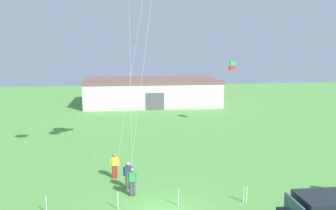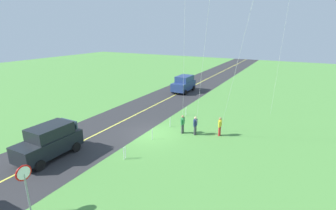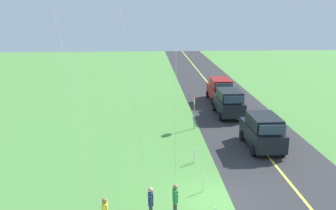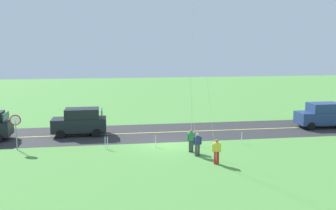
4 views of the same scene
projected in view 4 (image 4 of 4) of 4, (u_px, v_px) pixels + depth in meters
name	position (u px, v px, depth m)	size (l,w,h in m)	color
ground_plane	(166.00, 145.00, 28.61)	(120.00, 120.00, 0.10)	#549342
asphalt_road	(159.00, 132.00, 32.51)	(120.00, 7.00, 0.00)	#2D2D30
road_centre_stripe	(159.00, 132.00, 32.51)	(120.00, 0.16, 0.00)	#E5E04C
car_suv_foreground	(80.00, 121.00, 31.38)	(4.40, 2.12, 2.24)	black
car_parked_west_far	(322.00, 115.00, 34.37)	(4.40, 2.12, 2.24)	navy
stop_sign	(16.00, 125.00, 26.80)	(0.76, 0.08, 2.56)	gray
person_adult_near	(217.00, 151.00, 23.73)	(0.58, 0.22, 1.60)	red
person_adult_companion	(191.00, 140.00, 26.43)	(0.58, 0.22, 1.60)	#3F3F47
person_child_watcher	(197.00, 144.00, 25.42)	(0.58, 0.22, 1.60)	#3F3F47
fence_post_0	(242.00, 138.00, 28.72)	(0.05, 0.05, 0.90)	silver
fence_post_1	(197.00, 140.00, 28.19)	(0.05, 0.05, 0.90)	silver
fence_post_2	(156.00, 141.00, 27.72)	(0.05, 0.05, 0.90)	silver
fence_post_3	(108.00, 143.00, 27.20)	(0.05, 0.05, 0.90)	silver
fence_post_4	(105.00, 143.00, 27.17)	(0.05, 0.05, 0.90)	silver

